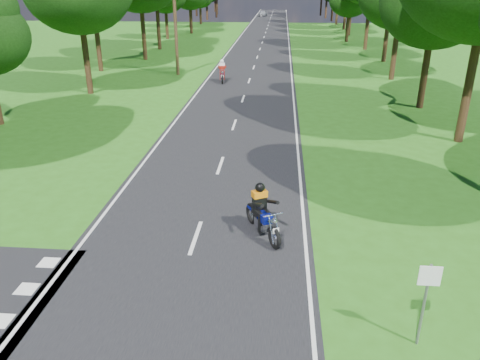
{
  "coord_description": "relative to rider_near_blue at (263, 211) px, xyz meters",
  "views": [
    {
      "loc": [
        2.39,
        -10.13,
        7.18
      ],
      "look_at": [
        1.18,
        4.0,
        1.1
      ],
      "focal_mm": 35.0,
      "sensor_mm": 36.0,
      "label": 1
    }
  ],
  "objects": [
    {
      "name": "ground",
      "position": [
        -2.0,
        -2.34,
        -0.84
      ],
      "size": [
        160.0,
        160.0,
        0.0
      ],
      "primitive_type": "plane",
      "color": "#285F15",
      "rests_on": "ground"
    },
    {
      "name": "rider_far_red",
      "position": [
        -4.02,
        23.04,
        0.0
      ],
      "size": [
        0.92,
        2.05,
        1.65
      ],
      "primitive_type": null,
      "rotation": [
        0.0,
        0.0,
        0.13
      ],
      "color": "#A80C24",
      "rests_on": "main_road"
    },
    {
      "name": "telegraph_pole",
      "position": [
        -8.0,
        25.66,
        3.23
      ],
      "size": [
        1.2,
        0.26,
        8.0
      ],
      "color": "#382616",
      "rests_on": "ground"
    },
    {
      "name": "road_sign",
      "position": [
        3.5,
        -4.35,
        0.5
      ],
      "size": [
        0.45,
        0.07,
        2.0
      ],
      "color": "slate",
      "rests_on": "ground"
    },
    {
      "name": "main_road",
      "position": [
        -2.0,
        47.66,
        -0.83
      ],
      "size": [
        7.0,
        140.0,
        0.02
      ],
      "primitive_type": "cube",
      "color": "black",
      "rests_on": "ground"
    },
    {
      "name": "road_markings",
      "position": [
        -2.14,
        45.79,
        -0.82
      ],
      "size": [
        7.4,
        140.0,
        0.01
      ],
      "color": "silver",
      "rests_on": "main_road"
    },
    {
      "name": "distant_car",
      "position": [
        -3.74,
        92.88,
        -0.21
      ],
      "size": [
        1.85,
        3.76,
        1.23
      ],
      "primitive_type": "imported",
      "rotation": [
        0.0,
        0.0,
        -0.11
      ],
      "color": "silver",
      "rests_on": "main_road"
    },
    {
      "name": "rider_near_blue",
      "position": [
        0.0,
        0.0,
        0.0
      ],
      "size": [
        1.49,
        2.06,
        1.65
      ],
      "primitive_type": null,
      "rotation": [
        0.0,
        0.0,
        0.48
      ],
      "color": "navy",
      "rests_on": "main_road"
    }
  ]
}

